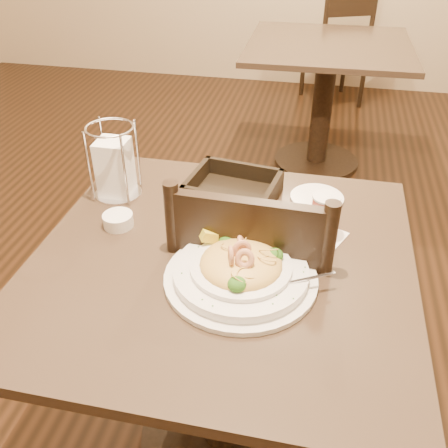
% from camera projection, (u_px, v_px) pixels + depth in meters
% --- Properties ---
extents(ground, '(7.00, 7.00, 0.00)m').
position_uv_depth(ground, '(223.00, 437.00, 1.62)').
color(ground, black).
rests_on(ground, ground).
extents(main_table, '(0.90, 0.90, 0.74)m').
position_uv_depth(main_table, '(222.00, 326.00, 1.33)').
color(main_table, black).
rests_on(main_table, ground).
extents(background_table, '(0.92, 0.92, 0.74)m').
position_uv_depth(background_table, '(325.00, 85.00, 2.89)').
color(background_table, black).
rests_on(background_table, ground).
extents(dining_chair_near, '(0.43, 0.43, 0.93)m').
position_uv_depth(dining_chair_near, '(254.00, 300.00, 1.43)').
color(dining_chair_near, black).
rests_on(dining_chair_near, ground).
extents(dining_chair_far, '(0.55, 0.55, 0.93)m').
position_uv_depth(dining_chair_far, '(339.00, 39.00, 3.76)').
color(dining_chair_far, black).
rests_on(dining_chair_far, ground).
extents(pasta_bowl, '(0.38, 0.34, 0.11)m').
position_uv_depth(pasta_bowl, '(241.00, 269.00, 1.10)').
color(pasta_bowl, white).
rests_on(pasta_bowl, main_table).
extents(drink_glass, '(0.14, 0.14, 0.12)m').
position_uv_depth(drink_glass, '(324.00, 217.00, 1.22)').
color(drink_glass, white).
rests_on(drink_glass, main_table).
extents(bread_basket, '(0.27, 0.23, 0.07)m').
position_uv_depth(bread_basket, '(233.00, 191.00, 1.40)').
color(bread_basket, black).
rests_on(bread_basket, main_table).
extents(napkin_caddy, '(0.13, 0.13, 0.21)m').
position_uv_depth(napkin_caddy, '(115.00, 166.00, 1.38)').
color(napkin_caddy, silver).
rests_on(napkin_caddy, main_table).
extents(side_plate, '(0.19, 0.19, 0.01)m').
position_uv_depth(side_plate, '(317.00, 198.00, 1.40)').
color(side_plate, white).
rests_on(side_plate, main_table).
extents(butter_ramekin, '(0.08, 0.08, 0.03)m').
position_uv_depth(butter_ramekin, '(118.00, 220.00, 1.29)').
color(butter_ramekin, white).
rests_on(butter_ramekin, main_table).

